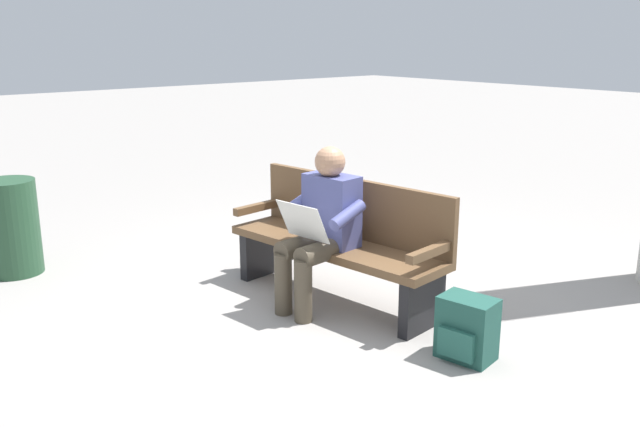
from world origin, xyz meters
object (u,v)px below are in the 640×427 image
(person_seated, at_px, (321,224))
(bench_near, at_px, (341,239))
(backpack, at_px, (467,329))
(trash_bin, at_px, (11,227))

(person_seated, bearing_deg, bench_near, -86.44)
(bench_near, distance_m, backpack, 1.29)
(bench_near, bearing_deg, backpack, 169.57)
(bench_near, bearing_deg, person_seated, 93.56)
(backpack, relative_size, trash_bin, 0.50)
(backpack, bearing_deg, trash_bin, 25.78)
(backpack, bearing_deg, bench_near, -3.82)
(person_seated, bearing_deg, trash_bin, 27.75)
(person_seated, relative_size, backpack, 2.97)
(person_seated, bearing_deg, backpack, -179.77)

